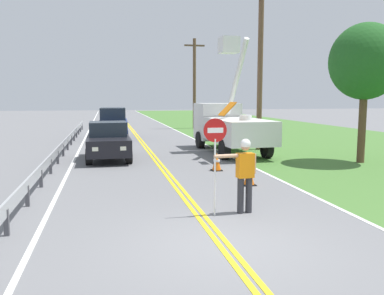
% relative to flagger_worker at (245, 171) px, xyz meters
% --- Properties ---
extents(ground_plane, '(160.00, 160.00, 0.00)m').
position_rel_flagger_worker_xyz_m(ground_plane, '(-1.11, -2.01, -1.05)').
color(ground_plane, slate).
extents(grass_verge_right, '(16.00, 110.00, 0.01)m').
position_rel_flagger_worker_xyz_m(grass_verge_right, '(10.49, 17.99, -1.04)').
color(grass_verge_right, '#477533').
rests_on(grass_verge_right, ground).
extents(centerline_yellow_left, '(0.11, 110.00, 0.01)m').
position_rel_flagger_worker_xyz_m(centerline_yellow_left, '(-1.20, 17.99, -1.04)').
color(centerline_yellow_left, yellow).
rests_on(centerline_yellow_left, ground).
extents(centerline_yellow_right, '(0.11, 110.00, 0.01)m').
position_rel_flagger_worker_xyz_m(centerline_yellow_right, '(-1.02, 17.99, -1.04)').
color(centerline_yellow_right, yellow).
rests_on(centerline_yellow_right, ground).
extents(edge_line_right, '(0.12, 110.00, 0.01)m').
position_rel_flagger_worker_xyz_m(edge_line_right, '(2.49, 17.99, -1.04)').
color(edge_line_right, silver).
rests_on(edge_line_right, ground).
extents(edge_line_left, '(0.12, 110.00, 0.01)m').
position_rel_flagger_worker_xyz_m(edge_line_left, '(-4.71, 17.99, -1.04)').
color(edge_line_left, silver).
rests_on(edge_line_left, ground).
extents(flagger_worker, '(1.08, 0.27, 1.83)m').
position_rel_flagger_worker_xyz_m(flagger_worker, '(0.00, 0.00, 0.00)').
color(flagger_worker, '#2D2D33').
rests_on(flagger_worker, ground).
extents(stop_sign_paddle, '(0.56, 0.04, 2.33)m').
position_rel_flagger_worker_xyz_m(stop_sign_paddle, '(-0.77, -0.07, 0.66)').
color(stop_sign_paddle, silver).
rests_on(stop_sign_paddle, ground).
extents(utility_bucket_truck, '(2.67, 6.87, 5.81)m').
position_rel_flagger_worker_xyz_m(utility_bucket_truck, '(2.89, 10.81, 0.38)').
color(utility_bucket_truck, silver).
rests_on(utility_bucket_truck, ground).
extents(oncoming_sedan_nearest, '(1.96, 4.13, 1.70)m').
position_rel_flagger_worker_xyz_m(oncoming_sedan_nearest, '(-3.19, 9.37, -0.21)').
color(oncoming_sedan_nearest, black).
rests_on(oncoming_sedan_nearest, ground).
extents(oncoming_suv_second, '(2.05, 4.67, 2.10)m').
position_rel_flagger_worker_xyz_m(oncoming_suv_second, '(-2.79, 18.59, 0.01)').
color(oncoming_suv_second, navy).
rests_on(oncoming_suv_second, ground).
extents(utility_pole_near, '(1.80, 0.28, 8.57)m').
position_rel_flagger_worker_xyz_m(utility_pole_near, '(4.74, 11.26, 3.42)').
color(utility_pole_near, brown).
rests_on(utility_pole_near, ground).
extents(utility_pole_mid, '(1.80, 0.28, 7.88)m').
position_rel_flagger_worker_xyz_m(utility_pole_mid, '(4.48, 26.33, 3.07)').
color(utility_pole_mid, brown).
rests_on(utility_pole_mid, ground).
extents(traffic_cone_lead, '(0.40, 0.40, 0.70)m').
position_rel_flagger_worker_xyz_m(traffic_cone_lead, '(1.19, 2.95, -0.71)').
color(traffic_cone_lead, orange).
rests_on(traffic_cone_lead, ground).
extents(traffic_cone_mid, '(0.40, 0.40, 0.70)m').
position_rel_flagger_worker_xyz_m(traffic_cone_mid, '(0.87, 5.68, -0.71)').
color(traffic_cone_mid, orange).
rests_on(traffic_cone_mid, ground).
extents(guardrail_left_shoulder, '(0.10, 32.00, 0.71)m').
position_rel_flagger_worker_xyz_m(guardrail_left_shoulder, '(-5.31, 12.00, -0.53)').
color(guardrail_left_shoulder, '#9EA0A3').
rests_on(guardrail_left_shoulder, ground).
extents(roadside_tree_verge, '(3.00, 3.00, 5.90)m').
position_rel_flagger_worker_xyz_m(roadside_tree_verge, '(7.47, 6.26, 3.22)').
color(roadside_tree_verge, brown).
rests_on(roadside_tree_verge, ground).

